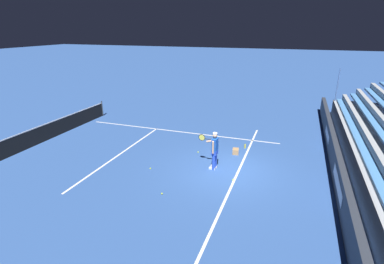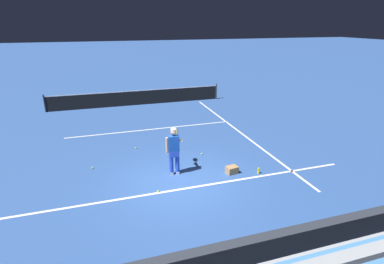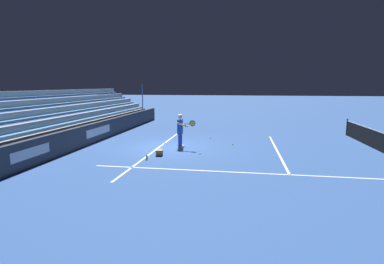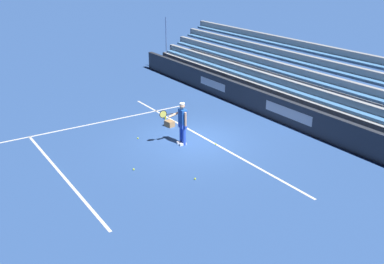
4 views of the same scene
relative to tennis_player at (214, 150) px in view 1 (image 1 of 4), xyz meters
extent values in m
plane|color=#2D5193|center=(0.02, -0.61, -0.89)|extent=(160.00, 160.00, 0.00)
cube|color=white|center=(0.02, -1.11, -0.89)|extent=(12.00, 0.10, 0.01)
cube|color=white|center=(4.13, 3.39, -0.89)|extent=(0.10, 12.00, 0.01)
cube|color=white|center=(0.02, 4.89, -0.89)|extent=(8.22, 0.10, 0.01)
cube|color=#2D333D|center=(0.02, -5.09, -0.34)|extent=(23.92, 0.24, 1.10)
cube|color=silver|center=(-0.82, -4.96, -0.29)|extent=(2.80, 0.01, 0.44)
cube|color=silver|center=(4.81, -4.96, -0.29)|extent=(2.20, 0.01, 0.40)
cube|color=#4C89CC|center=(0.02, -6.09, 0.29)|extent=(22.27, 0.40, 0.12)
cube|color=#9EA3A8|center=(0.02, -6.37, 0.43)|extent=(22.73, 0.24, 0.45)
cylinder|color=#4C70B2|center=(11.05, -5.79, 0.81)|extent=(0.08, 0.08, 3.40)
cylinder|color=blue|center=(-0.12, -0.02, -0.45)|extent=(0.15, 0.15, 0.88)
cylinder|color=blue|center=(0.10, -0.04, -0.45)|extent=(0.15, 0.15, 0.88)
cube|color=white|center=(-0.11, 0.04, -0.85)|extent=(0.13, 0.29, 0.09)
cube|color=white|center=(0.11, 0.02, -0.85)|extent=(0.13, 0.29, 0.09)
cube|color=blue|center=(-0.01, -0.03, -0.09)|extent=(0.36, 0.24, 0.20)
cube|color=#194CB2|center=(-0.01, -0.03, 0.28)|extent=(0.37, 0.24, 0.58)
sphere|color=tan|center=(-0.01, -0.02, 0.71)|extent=(0.21, 0.21, 0.21)
cylinder|color=white|center=(-0.01, -0.02, 0.80)|extent=(0.20, 0.20, 0.05)
cylinder|color=tan|center=(-0.25, -0.01, 0.24)|extent=(0.09, 0.09, 0.56)
cylinder|color=tan|center=(0.25, 0.15, 0.33)|extent=(0.13, 0.59, 0.24)
cylinder|color=black|center=(0.27, 0.39, 0.38)|extent=(0.05, 0.30, 0.03)
torus|color=black|center=(0.29, 0.67, 0.42)|extent=(0.05, 0.31, 0.31)
cylinder|color=#D6D14C|center=(0.29, 0.67, 0.42)|extent=(0.03, 0.27, 0.27)
cube|color=#A87F51|center=(1.97, -0.59, -0.76)|extent=(0.44, 0.36, 0.26)
sphere|color=#CCE533|center=(-2.82, 1.26, -0.86)|extent=(0.07, 0.07, 0.07)
sphere|color=#CCE533|center=(-0.82, -1.07, -0.86)|extent=(0.07, 0.07, 0.07)
sphere|color=#CCE533|center=(-1.04, 2.67, -0.86)|extent=(0.07, 0.07, 0.07)
sphere|color=#CCE533|center=(1.46, 1.23, -0.86)|extent=(0.07, 0.07, 0.07)
cylinder|color=yellow|center=(2.87, -0.91, -0.78)|extent=(0.07, 0.07, 0.22)
cylinder|color=#33383D|center=(5.52, 9.83, -0.36)|extent=(0.09, 0.09, 1.07)
cube|color=black|center=(0.02, 9.83, -0.44)|extent=(11.00, 0.02, 0.91)
cube|color=white|center=(0.02, 9.83, 0.04)|extent=(11.00, 0.04, 0.05)
camera|label=1|loc=(-11.85, -3.17, 5.17)|focal=28.00mm
camera|label=2|loc=(-2.27, -9.31, 4.24)|focal=28.00mm
camera|label=3|loc=(15.03, 3.13, 2.32)|focal=28.00mm
camera|label=4|loc=(-13.97, 8.75, 6.16)|focal=42.00mm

